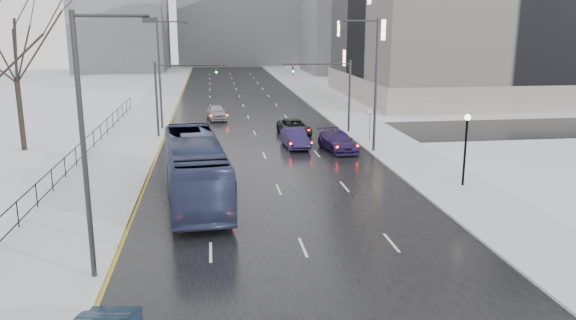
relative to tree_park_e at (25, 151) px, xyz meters
name	(u,v)px	position (x,y,z in m)	size (l,w,h in m)	color
road	(247,114)	(18.20, 16.00, 0.02)	(16.00, 150.00, 0.04)	black
cross_road	(256,135)	(18.20, 4.00, 0.02)	(130.00, 10.00, 0.04)	black
sidewalk_left	(148,116)	(7.70, 16.00, 0.08)	(5.00, 150.00, 0.16)	silver
sidewalk_right	(341,112)	(28.70, 16.00, 0.08)	(5.00, 150.00, 0.16)	silver
park_strip	(55,118)	(-1.80, 16.00, 0.06)	(14.00, 150.00, 0.12)	white
tree_park_e	(25,151)	(0.00, 0.00, 0.00)	(9.45, 9.45, 13.50)	black
iron_fence	(42,188)	(5.20, -14.00, 0.91)	(0.06, 70.00, 1.30)	black
streetlight_r_mid	(373,79)	(26.37, -4.00, 5.62)	(2.95, 0.25, 10.00)	#2D2D33
streetlight_l_near	(89,135)	(10.03, -24.00, 5.62)	(2.95, 0.25, 10.00)	#2D2D33
streetlight_l_far	(162,69)	(10.03, 8.00, 5.62)	(2.95, 0.25, 10.00)	#2D2D33
lamppost_r_mid	(466,140)	(29.20, -14.00, 2.94)	(0.36, 0.36, 4.28)	black
mast_signal_right	(338,88)	(25.53, 4.00, 4.11)	(6.10, 0.33, 6.50)	#2D2D33
mast_signal_left	(169,90)	(10.87, 4.00, 4.11)	(6.10, 0.33, 6.50)	#2D2D33
no_uturn_sign	(370,114)	(27.40, 0.00, 2.30)	(0.60, 0.06, 2.70)	#2D2D33
civic_building	(502,12)	(53.20, 28.00, 11.21)	(41.00, 31.00, 24.80)	gray
bldg_far_right	(365,18)	(46.20, 71.00, 11.00)	(24.00, 20.00, 22.00)	slate
bldg_far_left	(121,3)	(-3.80, 81.00, 14.00)	(18.00, 22.00, 28.00)	slate
bldg_far_center	(242,27)	(22.20, 96.00, 9.00)	(30.00, 18.00, 18.00)	slate
bus	(195,168)	(13.40, -14.19, 1.79)	(2.93, 12.53, 3.49)	navy
sedan_center_near	(219,187)	(14.70, -14.83, 0.82)	(1.85, 4.60, 1.57)	#121936
sedan_right_near	(295,138)	(20.89, -1.49, 0.78)	(1.57, 4.51, 1.48)	#1D1642
sedan_right_cross	(294,127)	(21.56, 3.51, 0.73)	(2.30, 4.98, 1.38)	black
sedan_right_far	(338,141)	(23.99, -3.16, 0.77)	(2.04, 5.02, 1.46)	#28184A
sedan_center_far	(216,112)	(14.88, 12.95, 0.80)	(1.79, 4.46, 1.52)	#999A9E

